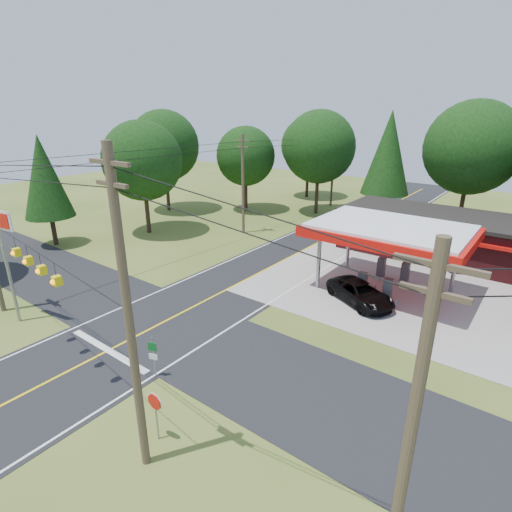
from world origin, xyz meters
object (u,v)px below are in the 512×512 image
Objects in this scene: gas_canopy at (390,233)px; suv_car at (360,293)px; big_stop_sign at (1,239)px; sedan_car at (454,259)px; octagonal_stop_sign at (155,406)px.

gas_canopy is 2.08× the size of suv_car.
big_stop_sign is at bearing -132.04° from gas_canopy.
sedan_car is 27.49m from octagonal_stop_sign.
suv_car is 1.34× the size of sedan_car.
sedan_car is at bearing 79.51° from octagonal_stop_sign.
gas_canopy is at bearing -134.66° from sedan_car.
gas_canopy is at bearing 18.09° from suv_car.
octagonal_stop_sign is at bearing -157.80° from suv_car.
gas_canopy is 9.28m from sedan_car.
sedan_car is at bearing 9.90° from suv_car.
suv_car is 0.72× the size of big_stop_sign.
suv_car is at bearing -131.75° from sedan_car.
sedan_car is 1.73× the size of octagonal_stop_sign.
big_stop_sign reaches higher than gas_canopy.
octagonal_stop_sign is (-1.50, -16.01, 0.92)m from suv_car.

